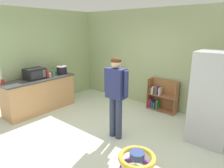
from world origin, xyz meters
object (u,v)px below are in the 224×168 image
object	(u,v)px
crock_pot	(62,70)
red_cup	(2,82)
refrigerator	(212,99)
yellow_cup	(58,71)
standing_person	(116,91)
green_glass_bottle	(53,73)
kitchen_counter	(40,94)
bookshelf	(161,97)
baby_walker	(137,161)
ketchup_bottle	(48,74)
microwave	(35,74)
banana_bunch	(48,74)
white_cup	(50,75)

from	to	relation	value
crock_pot	red_cup	xyz separation A→B (m)	(-0.23, -1.55, -0.07)
refrigerator	yellow_cup	xyz separation A→B (m)	(-4.15, -0.51, 0.06)
crock_pot	yellow_cup	world-z (taller)	crock_pot
standing_person	red_cup	distance (m)	2.84
crock_pot	green_glass_bottle	distance (m)	0.40
kitchen_counter	bookshelf	size ratio (longest dim) A/B	2.23
refrigerator	baby_walker	size ratio (longest dim) A/B	2.95
standing_person	baby_walker	distance (m)	1.34
refrigerator	red_cup	bearing A→B (deg)	-153.24
red_cup	refrigerator	bearing A→B (deg)	26.76
ketchup_bottle	yellow_cup	bearing A→B (deg)	121.17
crock_pot	bookshelf	bearing A→B (deg)	28.66
bookshelf	yellow_cup	xyz separation A→B (m)	(-2.72, -1.33, 0.58)
baby_walker	refrigerator	bearing A→B (deg)	69.26
microwave	banana_bunch	world-z (taller)	microwave
bookshelf	microwave	distance (m)	3.41
bookshelf	kitchen_counter	bearing A→B (deg)	-140.18
standing_person	yellow_cup	world-z (taller)	standing_person
refrigerator	white_cup	size ratio (longest dim) A/B	18.74
refrigerator	standing_person	bearing A→B (deg)	-144.62
standing_person	banana_bunch	size ratio (longest dim) A/B	10.62
baby_walker	microwave	xyz separation A→B (m)	(-3.34, 0.27, 0.88)
kitchen_counter	microwave	world-z (taller)	microwave
crock_pot	refrigerator	bearing A→B (deg)	7.82
bookshelf	baby_walker	distance (m)	2.59
bookshelf	microwave	world-z (taller)	microwave
microwave	red_cup	distance (m)	0.76
white_cup	microwave	bearing A→B (deg)	-100.38
refrigerator	green_glass_bottle	size ratio (longest dim) A/B	7.24
crock_pot	green_glass_bottle	size ratio (longest dim) A/B	1.19
banana_bunch	white_cup	bearing A→B (deg)	-18.44
standing_person	green_glass_bottle	bearing A→B (deg)	176.33
refrigerator	green_glass_bottle	xyz separation A→B (m)	(-3.78, -0.92, 0.11)
banana_bunch	yellow_cup	distance (m)	0.42
crock_pot	white_cup	world-z (taller)	crock_pot
yellow_cup	microwave	bearing A→B (deg)	-77.48
yellow_cup	red_cup	bearing A→B (deg)	-90.00
ketchup_bottle	red_cup	size ratio (longest dim) A/B	2.59
standing_person	red_cup	world-z (taller)	standing_person
standing_person	red_cup	bearing A→B (deg)	-158.80
standing_person	banana_bunch	xyz separation A→B (m)	(-2.56, 0.15, -0.06)
microwave	bookshelf	bearing A→B (deg)	40.82
bookshelf	ketchup_bottle	size ratio (longest dim) A/B	3.46
refrigerator	standing_person	distance (m)	1.84
kitchen_counter	white_cup	size ratio (longest dim) A/B	19.95
microwave	ketchup_bottle	bearing A→B (deg)	60.56
green_glass_bottle	yellow_cup	world-z (taller)	green_glass_bottle
standing_person	red_cup	size ratio (longest dim) A/B	17.44
kitchen_counter	red_cup	size ratio (longest dim) A/B	19.95
yellow_cup	white_cup	size ratio (longest dim) A/B	1.00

